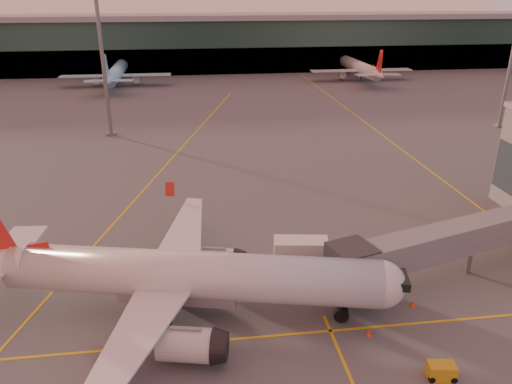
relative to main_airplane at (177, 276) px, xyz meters
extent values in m
plane|color=#4C4F54|center=(6.98, -8.91, -3.67)|extent=(600.00, 600.00, 0.00)
cube|color=gold|center=(6.98, -3.91, -3.66)|extent=(80.00, 0.25, 0.01)
cube|color=gold|center=(-3.02, 36.09, -3.66)|extent=(31.30, 115.98, 0.01)
cube|color=gold|center=(36.98, 61.09, -3.66)|extent=(0.25, 160.00, 0.01)
cube|color=#19382D|center=(6.98, 133.09, 4.33)|extent=(400.00, 18.00, 16.00)
cube|color=gray|center=(6.98, 133.09, 13.13)|extent=(400.00, 20.00, 1.60)
cube|color=black|center=(6.98, 124.59, 0.33)|extent=(400.00, 1.00, 8.00)
cylinder|color=slate|center=(-13.02, 57.09, 8.83)|extent=(0.70, 0.70, 25.00)
cube|color=slate|center=(-13.02, 57.09, -3.42)|extent=(1.60, 1.60, 0.50)
cylinder|color=slate|center=(61.98, 53.09, 8.83)|extent=(0.70, 0.70, 25.00)
cube|color=slate|center=(61.98, 53.09, -3.42)|extent=(1.60, 1.60, 0.50)
cylinder|color=silver|center=(1.25, -0.29, 0.20)|extent=(30.28, 10.51, 3.87)
sphere|color=silver|center=(15.96, -3.66, 0.20)|extent=(3.80, 3.80, 3.80)
cube|color=black|center=(17.04, -3.90, 0.69)|extent=(2.26, 2.84, 0.68)
cylinder|color=silver|center=(0.66, -6.19, -1.93)|extent=(4.51, 3.36, 2.52)
cylinder|color=black|center=(-1.46, -2.25, -2.80)|extent=(2.00, 1.71, 1.74)
cylinder|color=black|center=(-1.46, -2.25, -2.26)|extent=(0.35, 0.35, 1.07)
cube|color=silver|center=(-14.15, 6.64, 0.59)|extent=(3.65, 6.50, 0.19)
cylinder|color=silver|center=(3.29, 5.29, -1.93)|extent=(4.51, 3.36, 2.52)
cylinder|color=black|center=(-0.34, 2.66, -2.80)|extent=(2.00, 1.71, 1.74)
cylinder|color=black|center=(-0.34, 2.66, -2.26)|extent=(0.35, 0.35, 1.07)
cube|color=slate|center=(0.18, -0.04, -1.05)|extent=(10.02, 5.16, 1.55)
cylinder|color=black|center=(13.09, -3.00, -2.80)|extent=(1.36, 1.03, 1.22)
cube|color=slate|center=(27.47, 2.94, 0.50)|extent=(27.79, 10.78, 2.70)
cube|color=#2D3035|center=(14.46, -0.61, 0.50)|extent=(4.25, 4.25, 3.00)
cube|color=#2D3035|center=(15.96, 0.29, -2.47)|extent=(1.60, 2.40, 2.40)
cylinder|color=black|center=(15.96, -0.81, -3.27)|extent=(0.80, 0.40, 0.80)
cylinder|color=black|center=(15.96, 1.39, -3.27)|extent=(0.80, 0.40, 0.80)
cylinder|color=slate|center=(27.47, 2.94, -2.23)|extent=(0.50, 0.50, 2.87)
cube|color=#AB1824|center=(11.57, 4.41, -3.02)|extent=(3.03, 2.45, 1.29)
cube|color=silver|center=(11.31, 4.45, -1.00)|extent=(5.26, 2.87, 2.41)
cylinder|color=black|center=(9.88, 3.62, -3.28)|extent=(0.81, 0.41, 0.78)
cylinder|color=black|center=(12.95, 3.16, -3.28)|extent=(0.81, 0.41, 0.78)
cube|color=gold|center=(18.28, -9.94, -3.10)|extent=(2.07, 1.43, 1.15)
cylinder|color=black|center=(17.45, -10.30, -3.43)|extent=(0.51, 0.31, 0.48)
cylinder|color=black|center=(18.96, -10.53, -3.43)|extent=(0.51, 0.31, 0.48)
cone|color=#EE410C|center=(19.92, -1.56, -3.38)|extent=(0.45, 0.45, 0.57)
cube|color=#EE410C|center=(19.92, -1.56, -3.65)|extent=(0.39, 0.39, 0.03)
cone|color=#EE410C|center=(-0.84, 17.98, -3.42)|extent=(0.40, 0.40, 0.51)
cube|color=#EE410C|center=(-0.84, 17.98, -3.66)|extent=(0.34, 0.34, 0.03)
cone|color=#EE410C|center=(14.82, -4.83, -3.39)|extent=(0.44, 0.44, 0.56)
cube|color=#EE410C|center=(14.82, -4.83, -3.65)|extent=(0.38, 0.38, 0.03)
camera|label=1|loc=(1.73, -35.49, 21.79)|focal=35.00mm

